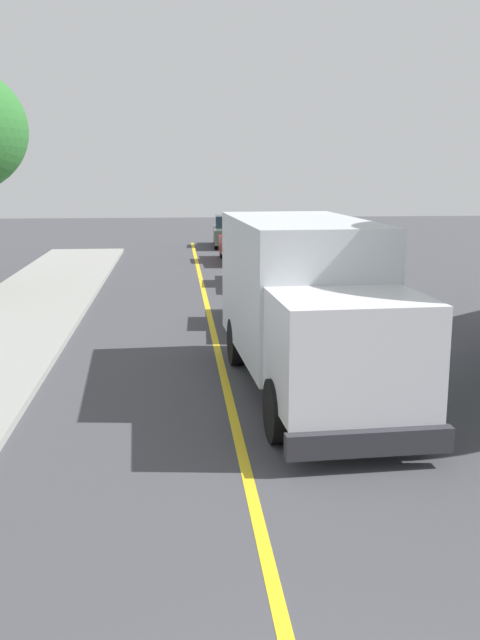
% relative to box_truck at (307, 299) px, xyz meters
% --- Properties ---
extents(centre_line_yellow, '(0.16, 56.00, 0.01)m').
position_rel_box_truck_xyz_m(centre_line_yellow, '(-1.50, 0.00, -1.76)').
color(centre_line_yellow, gold).
rests_on(centre_line_yellow, ground).
extents(box_truck, '(2.79, 7.30, 3.20)m').
position_rel_box_truck_xyz_m(box_truck, '(0.00, 0.00, 0.00)').
color(box_truck, silver).
rests_on(box_truck, ground).
extents(parked_car_near, '(1.96, 4.46, 1.67)m').
position_rel_box_truck_xyz_m(parked_car_near, '(0.22, 5.83, -0.97)').
color(parked_car_near, black).
rests_on(parked_car_near, ground).
extents(parked_car_mid, '(2.00, 4.48, 1.67)m').
position_rel_box_truck_xyz_m(parked_car_mid, '(0.86, 12.76, -0.97)').
color(parked_car_mid, '#B7B7BC').
rests_on(parked_car_mid, ground).
extents(parked_car_far, '(1.91, 4.44, 1.67)m').
position_rel_box_truck_xyz_m(parked_car_far, '(0.59, 19.42, -0.97)').
color(parked_car_far, maroon).
rests_on(parked_car_far, ground).
extents(parked_car_furthest, '(1.97, 4.47, 1.67)m').
position_rel_box_truck_xyz_m(parked_car_furthest, '(0.53, 25.90, -0.97)').
color(parked_car_furthest, '#4C564C').
rests_on(parked_car_furthest, ground).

